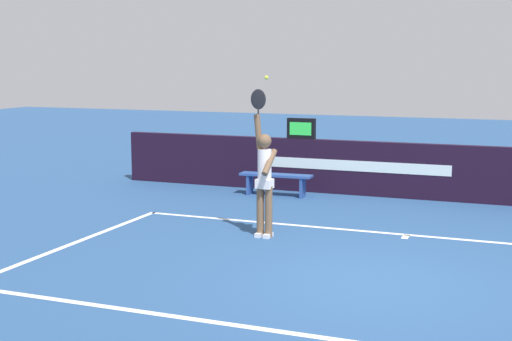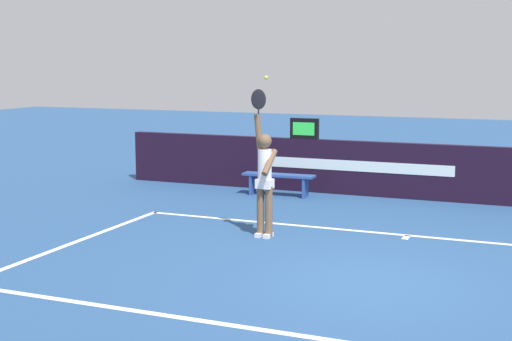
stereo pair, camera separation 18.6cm
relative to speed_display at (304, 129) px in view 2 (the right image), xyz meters
name	(u,v)px [view 2 (the right image)]	position (x,y,z in m)	size (l,w,h in m)	color
ground_plane	(368,282)	(3.06, -6.34, -1.46)	(60.00, 60.00, 0.00)	#284C7E
court_lines	(374,275)	(3.06, -5.97, -1.46)	(10.22, 5.21, 0.00)	white
back_wall	(438,173)	(3.05, 0.00, -0.85)	(15.07, 0.21, 1.22)	black
speed_display	(304,129)	(0.00, 0.00, 0.00)	(0.66, 0.14, 0.47)	black
tennis_player	(264,176)	(0.79, -4.47, -0.40)	(0.44, 0.48, 2.53)	brown
tennis_ball	(266,78)	(0.95, -4.82, 1.27)	(0.07, 0.07, 0.07)	#D0E337
courtside_bench_near	(279,179)	(-0.33, -0.79, -1.08)	(1.65, 0.41, 0.50)	#2A4A90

